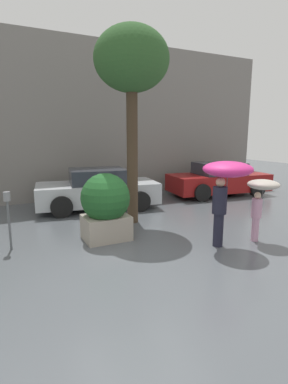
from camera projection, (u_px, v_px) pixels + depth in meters
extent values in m
plane|color=#51565B|center=(141.00, 261.00, 6.00)|extent=(40.00, 40.00, 0.00)
cube|color=gray|center=(66.00, 120.00, 11.15)|extent=(18.00, 0.30, 6.00)
cube|color=#9E9384|center=(106.00, 227.00, 7.19)|extent=(1.06, 0.83, 0.58)
sphere|color=#1E5123|center=(105.00, 198.00, 7.05)|extent=(1.17, 1.17, 1.17)
cylinder|color=#1E1E2D|center=(218.00, 230.00, 6.72)|extent=(0.22, 0.22, 0.76)
cylinder|color=#1E1E2D|center=(220.00, 200.00, 6.58)|extent=(0.32, 0.32, 0.60)
sphere|color=tan|center=(221.00, 182.00, 6.51)|extent=(0.21, 0.21, 0.21)
cylinder|color=#4C4C51|center=(227.00, 184.00, 6.52)|extent=(0.02, 0.02, 0.66)
ellipsoid|color=#E02D84|center=(228.00, 169.00, 6.45)|extent=(1.07, 1.07, 0.34)
cylinder|color=#D199B7|center=(255.00, 229.00, 7.07)|extent=(0.17, 0.17, 0.57)
cylinder|color=#D199B7|center=(257.00, 208.00, 6.97)|extent=(0.24, 0.24, 0.45)
sphere|color=beige|center=(258.00, 195.00, 6.91)|extent=(0.15, 0.15, 0.15)
cylinder|color=#4C4C51|center=(263.00, 196.00, 6.88)|extent=(0.02, 0.02, 0.54)
ellipsoid|color=beige|center=(263.00, 185.00, 6.83)|extent=(0.71, 0.71, 0.23)
cube|color=#B7BCC1|center=(98.00, 193.00, 10.16)|extent=(4.21, 2.29, 0.68)
cube|color=#2D333D|center=(97.00, 176.00, 10.05)|extent=(2.00, 1.71, 0.48)
cylinder|color=black|center=(62.00, 207.00, 9.03)|extent=(0.69, 0.32, 0.66)
cylinder|color=black|center=(60.00, 196.00, 10.63)|extent=(0.69, 0.32, 0.66)
cylinder|color=black|center=(140.00, 201.00, 9.76)|extent=(0.69, 0.32, 0.66)
cylinder|color=black|center=(127.00, 192.00, 11.37)|extent=(0.69, 0.32, 0.66)
cube|color=maroon|center=(218.00, 182.00, 12.37)|extent=(4.24, 2.17, 0.68)
cube|color=#2D333D|center=(219.00, 168.00, 12.26)|extent=(1.99, 1.66, 0.48)
cylinder|color=black|center=(202.00, 193.00, 11.20)|extent=(0.69, 0.30, 0.66)
cylinder|color=black|center=(182.00, 185.00, 12.79)|extent=(0.69, 0.30, 0.66)
cylinder|color=black|center=(257.00, 189.00, 12.03)|extent=(0.69, 0.30, 0.66)
cylinder|color=black|center=(231.00, 182.00, 13.62)|extent=(0.69, 0.30, 0.66)
cylinder|color=#423323|center=(132.00, 155.00, 8.27)|extent=(0.31, 0.31, 3.87)
ellipsoid|color=#2D5628|center=(132.00, 59.00, 7.80)|extent=(1.99, 1.99, 1.69)
cylinder|color=#595B60|center=(9.00, 226.00, 6.47)|extent=(0.05, 0.05, 1.09)
cylinder|color=gray|center=(7.00, 196.00, 6.35)|extent=(0.14, 0.14, 0.20)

